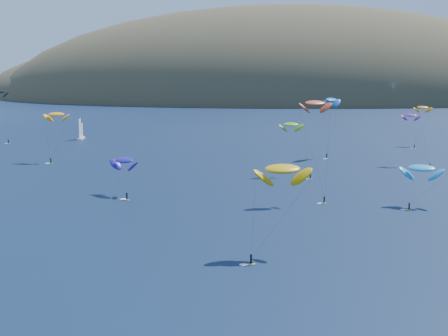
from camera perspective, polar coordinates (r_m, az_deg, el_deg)
name	(u,v)px	position (r m, az deg, el deg)	size (l,w,h in m)	color
ground	(296,334)	(87.67, 6.57, -14.86)	(2800.00, 2800.00, 0.00)	black
island	(306,108)	(645.24, 7.50, 5.43)	(730.00, 300.00, 210.00)	#3D3526
sailboat	(81,137)	(303.36, -12.94, 2.75)	(8.82, 7.68, 11.16)	white
kitesurfer_1	(56,114)	(237.91, -15.09, 4.77)	(9.25, 9.22, 19.86)	yellow
kitesurfer_2	(283,169)	(119.20, 5.39, -0.08)	(12.41, 12.96, 19.21)	yellow
kitesurfer_3	(291,124)	(202.95, 6.16, 3.98)	(10.80, 11.28, 18.50)	yellow
kitesurfer_4	(332,100)	(243.21, 9.81, 6.17)	(9.74, 11.47, 24.74)	yellow
kitesurfer_5	(422,168)	(166.36, 17.61, 0.00)	(11.30, 10.19, 12.53)	yellow
kitesurfer_6	(411,115)	(232.26, 16.73, 4.63)	(9.34, 11.89, 19.35)	yellow
kitesurfer_9	(315,103)	(166.04, 8.35, 5.89)	(9.50, 9.37, 28.09)	yellow
kitesurfer_10	(124,160)	(174.53, -9.13, 0.71)	(10.41, 13.09, 12.10)	yellow
kitesurfer_11	(423,107)	(287.76, 17.71, 5.31)	(9.99, 13.62, 18.75)	yellow
kitesurfer_12	(0,92)	(301.97, -19.80, 6.56)	(10.21, 8.78, 25.17)	yellow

